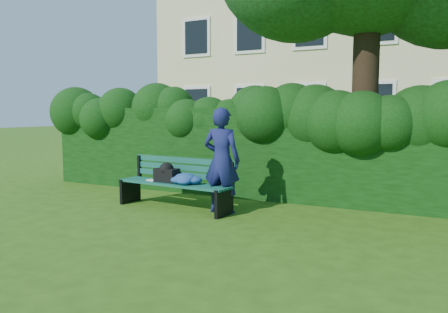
% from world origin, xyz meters
% --- Properties ---
extents(ground, '(80.00, 80.00, 0.00)m').
position_xyz_m(ground, '(0.00, 0.00, 0.00)').
color(ground, '#305013').
rests_on(ground, ground).
extents(apartment_building, '(16.00, 8.08, 12.00)m').
position_xyz_m(apartment_building, '(-0.00, 13.99, 6.00)').
color(apartment_building, '#CDC389').
rests_on(apartment_building, ground).
extents(hedge, '(10.00, 1.00, 1.80)m').
position_xyz_m(hedge, '(0.00, 2.20, 0.90)').
color(hedge, black).
rests_on(hedge, ground).
extents(park_bench, '(2.25, 0.76, 0.89)m').
position_xyz_m(park_bench, '(-0.83, 0.40, 0.50)').
color(park_bench, '#105042').
rests_on(park_bench, ground).
extents(man_reading, '(0.67, 0.46, 1.79)m').
position_xyz_m(man_reading, '(0.01, 0.50, 0.89)').
color(man_reading, '#171B50').
rests_on(man_reading, ground).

